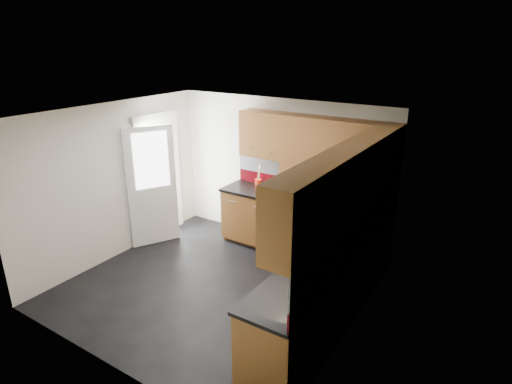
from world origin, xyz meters
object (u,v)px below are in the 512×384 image
Objects in this scene: gas_hob at (295,198)px; utensil_pot at (259,182)px; toaster at (351,200)px; food_processor at (352,225)px.

utensil_pot is (-0.77, 0.15, 0.08)m from gas_hob.
gas_hob is 0.84m from toaster.
food_processor is (1.95, -0.89, 0.04)m from utensil_pot.
gas_hob is at bearing -11.00° from utensil_pot.
gas_hob is at bearing 147.94° from food_processor.
toaster is at bearing 111.67° from food_processor.
food_processor is at bearing -32.06° from gas_hob.
utensil_pot reaches higher than gas_hob.
utensil_pot reaches higher than food_processor.
food_processor is (1.18, -0.74, 0.12)m from gas_hob.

